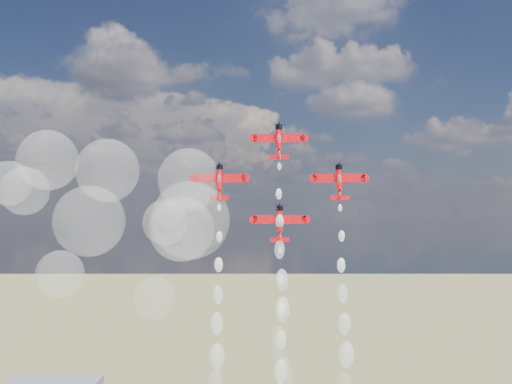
{
  "coord_description": "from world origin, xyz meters",
  "views": [
    {
      "loc": [
        -13.64,
        -139.22,
        102.1
      ],
      "look_at": [
        -12.55,
        13.93,
        107.44
      ],
      "focal_mm": 42.0,
      "sensor_mm": 36.0,
      "label": 1
    }
  ],
  "objects_px": {
    "plane_left": "(219,181)",
    "plane_slot": "(280,223)",
    "plane_lead": "(279,141)",
    "plane_right": "(339,181)"
  },
  "relations": [
    {
      "from": "plane_left",
      "to": "plane_slot",
      "type": "relative_size",
      "value": 1.0
    },
    {
      "from": "plane_lead",
      "to": "plane_slot",
      "type": "relative_size",
      "value": 1.0
    },
    {
      "from": "plane_left",
      "to": "plane_slot",
      "type": "distance_m",
      "value": 18.8
    },
    {
      "from": "plane_right",
      "to": "plane_slot",
      "type": "distance_m",
      "value": 18.8
    },
    {
      "from": "plane_right",
      "to": "plane_left",
      "type": "bearing_deg",
      "value": 180.0
    },
    {
      "from": "plane_right",
      "to": "plane_slot",
      "type": "height_order",
      "value": "plane_right"
    },
    {
      "from": "plane_slot",
      "to": "plane_right",
      "type": "bearing_deg",
      "value": 7.34
    },
    {
      "from": "plane_left",
      "to": "plane_slot",
      "type": "xyz_separation_m",
      "value": [
        15.4,
        -1.98,
        -10.6
      ]
    },
    {
      "from": "plane_slot",
      "to": "plane_left",
      "type": "bearing_deg",
      "value": 172.66
    },
    {
      "from": "plane_lead",
      "to": "plane_right",
      "type": "relative_size",
      "value": 1.0
    }
  ]
}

